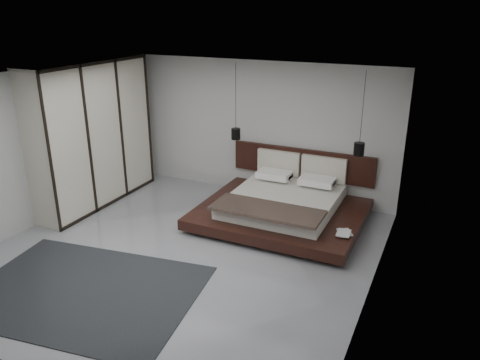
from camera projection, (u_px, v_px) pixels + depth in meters
The scene contains 14 objects.
floor at pixel (182, 252), 7.68m from camera, with size 6.00×6.00×0.00m, color #929499.
ceiling at pixel (173, 81), 6.70m from camera, with size 6.00×6.00×0.00m, color white.
wall_back at pixel (255, 129), 9.74m from camera, with size 6.00×6.00×0.00m, color #B3B3B1.
wall_front at pixel (16, 264), 4.65m from camera, with size 6.00×6.00×0.00m, color #B3B3B1.
wall_left at pixel (35, 149), 8.38m from camera, with size 6.00×6.00×0.00m, color #B3B3B1.
wall_right at pixel (376, 205), 6.01m from camera, with size 6.00×6.00×0.00m, color #B3B3B1.
lattice_screen at pixel (124, 125), 10.47m from camera, with size 0.05×0.90×2.60m, color black.
bed at pixel (283, 205), 8.77m from camera, with size 2.96×2.46×1.11m.
book_lower at pixel (338, 233), 7.72m from camera, with size 0.21×0.28×0.03m, color #99724C.
book_upper at pixel (337, 232), 7.69m from camera, with size 0.22×0.30×0.02m, color #99724C.
pendant_left at pixel (236, 134), 9.26m from camera, with size 0.18×0.18×1.49m.
pendant_right at pixel (359, 149), 8.30m from camera, with size 0.19×0.19×1.50m.
wardrobe at pixel (92, 134), 9.23m from camera, with size 0.68×2.90×2.85m.
rug at pixel (84, 291), 6.64m from camera, with size 3.20×2.28×0.01m, color black.
Camera 1 is at (3.73, -5.74, 3.81)m, focal length 35.00 mm.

